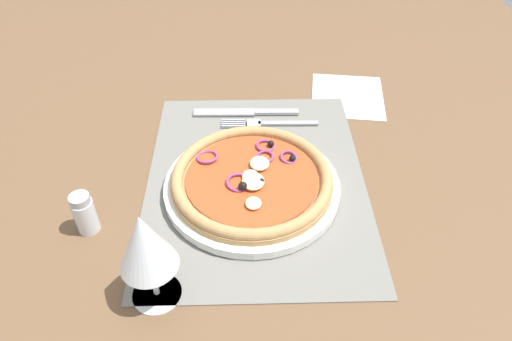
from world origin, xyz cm
name	(u,v)px	position (x,y,z in cm)	size (l,w,h in cm)	color
ground_plane	(256,185)	(0.00, 0.00, -1.20)	(190.00, 140.00, 2.40)	brown
placemat	(256,179)	(0.00, 0.00, 0.20)	(46.14, 35.26, 0.40)	slate
plate	(252,186)	(-2.64, 0.67, 1.12)	(27.63, 27.63, 1.44)	silver
pizza	(252,178)	(-2.61, 0.67, 2.92)	(25.23, 25.23, 2.69)	tan
fork	(264,123)	(14.66, -1.91, 0.62)	(2.27, 18.02, 0.44)	#B2B5BA
knife	(245,112)	(18.21, 1.65, 0.65)	(2.23, 20.03, 0.62)	#B2B5BA
wine_glass	(145,245)	(-21.19, 13.33, 10.05)	(7.20, 7.20, 14.90)	silver
napkin	(347,96)	(24.08, -19.08, 0.18)	(15.74, 14.16, 0.36)	silver
pepper_shaker	(85,213)	(-9.74, 24.71, 3.25)	(3.20, 3.20, 6.70)	silver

